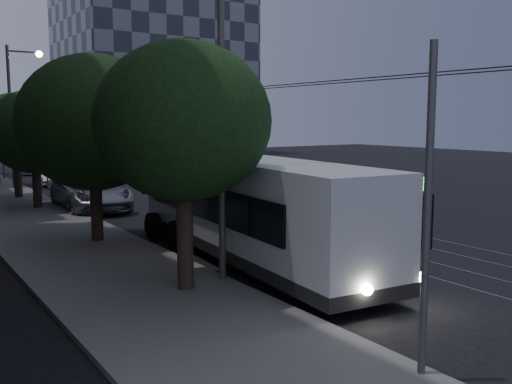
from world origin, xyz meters
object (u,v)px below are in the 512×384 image
object	(u,v)px
trolleybus	(246,206)
car_white_a	(88,188)
car_white_c	(57,175)
pickup_silver	(91,192)
car_white_b	(60,175)
streetlamp_far	(17,103)
streetlamp_near	(234,86)
car_white_d	(23,167)

from	to	relation	value
trolleybus	car_white_a	xyz separation A→B (m)	(-0.22, 16.32, -1.03)
car_white_c	car_white_a	bearing A→B (deg)	-69.64
trolleybus	pickup_silver	xyz separation A→B (m)	(-0.97, 13.41, -0.89)
car_white_b	streetlamp_far	world-z (taller)	streetlamp_far
car_white_b	streetlamp_near	world-z (taller)	streetlamp_near
car_white_d	streetlamp_far	world-z (taller)	streetlamp_far
trolleybus	streetlamp_near	xyz separation A→B (m)	(-1.66, -1.97, 3.78)
pickup_silver	streetlamp_near	distance (m)	16.09
car_white_a	streetlamp_far	distance (m)	9.56
trolleybus	pickup_silver	bearing A→B (deg)	99.07
car_white_c	car_white_d	world-z (taller)	car_white_c
pickup_silver	streetlamp_far	bearing A→B (deg)	100.07
pickup_silver	car_white_c	world-z (taller)	pickup_silver
trolleybus	pickup_silver	size ratio (longest dim) A/B	2.00
trolleybus	streetlamp_near	distance (m)	4.57
streetlamp_far	car_white_c	bearing A→B (deg)	27.19
trolleybus	car_white_d	world-z (taller)	trolleybus
car_white_c	car_white_d	bearing A→B (deg)	116.88
car_white_c	car_white_d	xyz separation A→B (m)	(-0.40, 9.13, -0.03)
car_white_c	car_white_d	size ratio (longest dim) A/B	1.08
car_white_d	streetlamp_far	xyz separation A→B (m)	(-2.30, -10.51, 5.05)
car_white_c	streetlamp_near	world-z (taller)	streetlamp_near
car_white_a	trolleybus	bearing A→B (deg)	-88.41
car_white_a	car_white_d	size ratio (longest dim) A/B	1.23
car_white_a	car_white_c	distance (m)	9.36
car_white_c	streetlamp_near	bearing A→B (deg)	-69.95
trolleybus	car_white_a	distance (m)	16.36
pickup_silver	car_white_c	bearing A→B (deg)	86.75
streetlamp_near	trolleybus	bearing A→B (deg)	49.96
car_white_a	pickup_silver	bearing A→B (deg)	-103.60
pickup_silver	car_white_c	xyz separation A→B (m)	(1.41, 12.25, -0.26)
pickup_silver	car_white_a	xyz separation A→B (m)	(0.75, 2.91, -0.14)
pickup_silver	trolleybus	bearing A→B (deg)	-82.55
pickup_silver	car_white_c	distance (m)	12.33
trolleybus	car_white_d	xyz separation A→B (m)	(0.04, 34.79, -1.18)
pickup_silver	car_white_c	size ratio (longest dim) A/B	1.65
streetlamp_near	streetlamp_far	distance (m)	26.25
car_white_a	car_white_b	distance (m)	8.48
car_white_c	streetlamp_far	xyz separation A→B (m)	(-2.70, -1.38, 5.02)
car_white_c	pickup_silver	bearing A→B (deg)	-72.16
car_white_a	car_white_b	size ratio (longest dim) A/B	0.85
car_white_a	streetlamp_near	size ratio (longest dim) A/B	0.50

